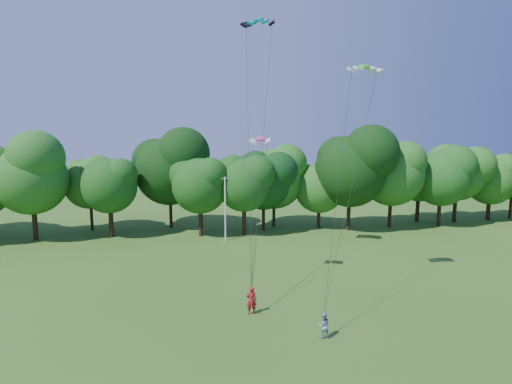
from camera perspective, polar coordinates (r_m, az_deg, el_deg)
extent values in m
cylinder|color=silver|center=(44.93, -4.42, -2.44)|extent=(0.18, 0.18, 7.30)
cube|color=silver|center=(44.40, -4.47, 1.96)|extent=(1.43, 0.46, 0.08)
imported|color=#AD161E|center=(27.85, -0.67, -15.21)|extent=(0.70, 0.46, 1.93)
imported|color=#8E9BC5|center=(25.38, 9.62, -18.25)|extent=(0.78, 0.61, 1.58)
cube|color=#048681|center=(36.84, 0.40, 23.40)|extent=(3.05, 2.19, 0.65)
cube|color=#35D41F|center=(30.59, 15.22, 16.94)|extent=(2.39, 1.13, 0.44)
cube|color=#CD3876|center=(30.96, 0.60, 7.63)|extent=(1.85, 1.23, 0.38)
cylinder|color=#312613|center=(50.00, 1.07, -3.38)|extent=(0.39, 0.39, 3.74)
ellipsoid|color=#0E3412|center=(49.22, 1.09, 2.24)|extent=(7.47, 7.47, 8.15)
cylinder|color=#382516|center=(57.61, 24.69, -2.45)|extent=(0.52, 0.52, 3.98)
ellipsoid|color=#1D4E18|center=(56.92, 25.02, 2.74)|extent=(7.96, 7.96, 8.68)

